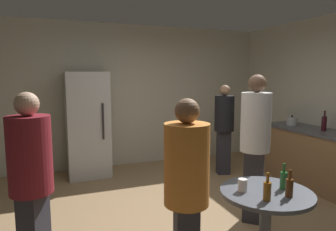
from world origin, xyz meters
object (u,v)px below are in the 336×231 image
object	(u,v)px
beer_bottle_green	(284,179)
person_in_orange_shirt	(186,186)
refrigerator	(88,124)
plastic_cup_white	(243,185)
wine_bottle_on_counter	(324,123)
foreground_table	(266,203)
person_in_maroon_shirt	(31,175)
person_in_black_shirt	(224,123)
kettle	(292,121)
beer_bottle_amber	(267,190)
person_in_white_shirt	(255,137)
beer_bottle_brown	(289,187)

from	to	relation	value
beer_bottle_green	person_in_orange_shirt	distance (m)	0.99
person_in_orange_shirt	refrigerator	bearing A→B (deg)	109.83
plastic_cup_white	wine_bottle_on_counter	bearing A→B (deg)	28.34
foreground_table	person_in_maroon_shirt	size ratio (longest dim) A/B	0.50
wine_bottle_on_counter	person_in_black_shirt	distance (m)	1.56
kettle	person_in_maroon_shirt	size ratio (longest dim) A/B	0.15
beer_bottle_amber	plastic_cup_white	size ratio (longest dim) A/B	2.09
wine_bottle_on_counter	person_in_orange_shirt	xyz separation A→B (m)	(-2.95, -1.41, -0.10)
beer_bottle_green	person_in_orange_shirt	world-z (taller)	person_in_orange_shirt
plastic_cup_white	person_in_black_shirt	bearing A→B (deg)	61.87
foreground_table	kettle	bearing A→B (deg)	42.78
person_in_black_shirt	foreground_table	bearing A→B (deg)	-9.60
beer_bottle_green	person_in_maroon_shirt	size ratio (longest dim) A/B	0.14
person_in_white_shirt	person_in_maroon_shirt	bearing A→B (deg)	-40.94
plastic_cup_white	person_in_white_shirt	bearing A→B (deg)	47.31
plastic_cup_white	person_in_white_shirt	size ratio (longest dim) A/B	0.06
plastic_cup_white	person_in_maroon_shirt	distance (m)	1.77
beer_bottle_green	person_in_black_shirt	bearing A→B (deg)	69.91
person_in_maroon_shirt	beer_bottle_green	bearing A→B (deg)	17.19
refrigerator	kettle	size ratio (longest dim) A/B	7.38
beer_bottle_green	plastic_cup_white	bearing A→B (deg)	168.38
foreground_table	person_in_black_shirt	size ratio (longest dim) A/B	0.51
refrigerator	person_in_orange_shirt	size ratio (longest dim) A/B	1.14
person_in_white_shirt	plastic_cup_white	bearing A→B (deg)	0.17
wine_bottle_on_counter	person_in_maroon_shirt	xyz separation A→B (m)	(-4.04, -0.80, -0.08)
kettle	foreground_table	bearing A→B (deg)	-137.22
beer_bottle_amber	beer_bottle_green	xyz separation A→B (m)	(0.31, 0.16, 0.00)
foreground_table	beer_bottle_amber	size ratio (longest dim) A/B	3.48
kettle	beer_bottle_brown	distance (m)	2.88
person_in_black_shirt	person_in_maroon_shirt	bearing A→B (deg)	-42.98
beer_bottle_amber	person_in_maroon_shirt	size ratio (longest dim) A/B	0.14
wine_bottle_on_counter	person_in_orange_shirt	distance (m)	3.27
kettle	beer_bottle_green	xyz separation A→B (m)	(-1.89, -1.92, -0.15)
beer_bottle_brown	beer_bottle_green	size ratio (longest dim) A/B	1.00
beer_bottle_amber	beer_bottle_green	bearing A→B (deg)	27.17
person_in_orange_shirt	beer_bottle_amber	bearing A→B (deg)	5.96
kettle	wine_bottle_on_counter	distance (m)	0.59
wine_bottle_on_counter	foreground_table	distance (m)	2.56
wine_bottle_on_counter	beer_bottle_amber	distance (m)	2.73
beer_bottle_brown	person_in_maroon_shirt	xyz separation A→B (m)	(-1.99, 0.71, 0.12)
kettle	beer_bottle_brown	size ratio (longest dim) A/B	1.06
beer_bottle_brown	kettle	bearing A→B (deg)	46.48
refrigerator	person_in_orange_shirt	world-z (taller)	refrigerator
wine_bottle_on_counter	person_in_maroon_shirt	size ratio (longest dim) A/B	0.19
beer_bottle_green	plastic_cup_white	xyz separation A→B (m)	(-0.38, 0.08, -0.03)
wine_bottle_on_counter	foreground_table	size ratio (longest dim) A/B	0.39
beer_bottle_brown	refrigerator	bearing A→B (deg)	109.99
person_in_orange_shirt	person_in_maroon_shirt	distance (m)	1.25
wine_bottle_on_counter	person_in_orange_shirt	bearing A→B (deg)	-154.47
kettle	beer_bottle_green	world-z (taller)	kettle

